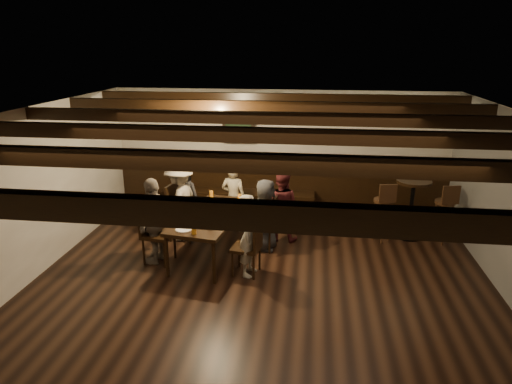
# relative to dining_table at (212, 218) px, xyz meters

# --- Properties ---
(room) EXTENTS (7.00, 7.00, 7.00)m
(room) POSITION_rel_dining_table_xyz_m (0.60, 0.95, 0.44)
(room) COLOR black
(room) RESTS_ON ground
(dining_table) EXTENTS (1.10, 1.94, 0.69)m
(dining_table) POSITION_rel_dining_table_xyz_m (0.00, 0.00, 0.00)
(dining_table) COLOR black
(dining_table) RESTS_ON floor
(chair_left_near) EXTENTS (0.51, 0.51, 0.97)m
(chair_left_near) POSITION_rel_dining_table_xyz_m (-0.64, 0.55, -0.34)
(chair_left_near) COLOR black
(chair_left_near) RESTS_ON floor
(chair_left_far) EXTENTS (0.49, 0.49, 0.94)m
(chair_left_far) POSITION_rel_dining_table_xyz_m (-0.78, -0.34, -0.34)
(chair_left_far) COLOR black
(chair_left_far) RESTS_ON floor
(chair_right_near) EXTENTS (0.45, 0.45, 0.87)m
(chair_right_near) POSITION_rel_dining_table_xyz_m (0.78, 0.34, -0.37)
(chair_right_near) COLOR black
(chair_right_near) RESTS_ON floor
(chair_right_far) EXTENTS (0.45, 0.45, 0.86)m
(chair_right_far) POSITION_rel_dining_table_xyz_m (0.64, -0.55, -0.37)
(chair_right_far) COLOR black
(chair_right_far) RESTS_ON floor
(person_bench_left) EXTENTS (0.65, 0.48, 1.23)m
(person_bench_left) POSITION_rel_dining_table_xyz_m (-0.75, 1.03, -0.02)
(person_bench_left) COLOR #252426
(person_bench_left) RESTS_ON floor
(person_bench_centre) EXTENTS (0.49, 0.36, 1.23)m
(person_bench_centre) POSITION_rel_dining_table_xyz_m (0.16, 1.04, -0.02)
(person_bench_centre) COLOR gray
(person_bench_centre) RESTS_ON floor
(person_bench_right) EXTENTS (0.65, 0.54, 1.22)m
(person_bench_right) POSITION_rel_dining_table_xyz_m (1.03, 0.75, -0.02)
(person_bench_right) COLOR #571D20
(person_bench_right) RESTS_ON floor
(person_left_near) EXTENTS (0.63, 0.94, 1.36)m
(person_left_near) POSITION_rel_dining_table_xyz_m (-0.67, 0.56, 0.05)
(person_left_near) COLOR gray
(person_left_near) RESTS_ON floor
(person_left_far) EXTENTS (0.44, 0.83, 1.34)m
(person_left_far) POSITION_rel_dining_table_xyz_m (-0.81, -0.33, 0.04)
(person_left_far) COLOR slate
(person_left_far) RESTS_ON floor
(person_right_near) EXTENTS (0.46, 0.63, 1.19)m
(person_right_near) POSITION_rel_dining_table_xyz_m (0.81, 0.33, -0.04)
(person_right_near) COLOR #2B2C2E
(person_right_near) RESTS_ON floor
(person_right_far) EXTENTS (0.36, 0.48, 1.22)m
(person_right_far) POSITION_rel_dining_table_xyz_m (0.67, -0.56, -0.02)
(person_right_far) COLOR #9E9886
(person_right_far) RESTS_ON floor
(pint_a) EXTENTS (0.07, 0.07, 0.14)m
(pint_a) POSITION_rel_dining_table_xyz_m (-0.17, 0.73, 0.13)
(pint_a) COLOR #BF7219
(pint_a) RESTS_ON dining_table
(pint_b) EXTENTS (0.07, 0.07, 0.14)m
(pint_b) POSITION_rel_dining_table_xyz_m (0.35, 0.60, 0.13)
(pint_b) COLOR #BF7219
(pint_b) RESTS_ON dining_table
(pint_c) EXTENTS (0.07, 0.07, 0.14)m
(pint_c) POSITION_rel_dining_table_xyz_m (-0.28, 0.14, 0.13)
(pint_c) COLOR #BF7219
(pint_c) RESTS_ON dining_table
(pint_d) EXTENTS (0.07, 0.07, 0.14)m
(pint_d) POSITION_rel_dining_table_xyz_m (0.33, 0.15, 0.13)
(pint_d) COLOR silver
(pint_d) RESTS_ON dining_table
(pint_e) EXTENTS (0.07, 0.07, 0.14)m
(pint_e) POSITION_rel_dining_table_xyz_m (-0.29, -0.41, 0.13)
(pint_e) COLOR #BF7219
(pint_e) RESTS_ON dining_table
(pint_f) EXTENTS (0.07, 0.07, 0.14)m
(pint_f) POSITION_rel_dining_table_xyz_m (0.11, -0.57, 0.13)
(pint_f) COLOR silver
(pint_f) RESTS_ON dining_table
(pint_g) EXTENTS (0.07, 0.07, 0.14)m
(pint_g) POSITION_rel_dining_table_xyz_m (-0.07, -0.80, 0.13)
(pint_g) COLOR #BF7219
(pint_g) RESTS_ON dining_table
(plate_near) EXTENTS (0.24, 0.24, 0.01)m
(plate_near) POSITION_rel_dining_table_xyz_m (-0.25, -0.67, 0.06)
(plate_near) COLOR white
(plate_near) RESTS_ON dining_table
(plate_far) EXTENTS (0.24, 0.24, 0.01)m
(plate_far) POSITION_rel_dining_table_xyz_m (0.13, -0.32, 0.06)
(plate_far) COLOR white
(plate_far) RESTS_ON dining_table
(condiment_caddy) EXTENTS (0.15, 0.10, 0.12)m
(condiment_caddy) POSITION_rel_dining_table_xyz_m (-0.01, -0.05, 0.12)
(condiment_caddy) COLOR black
(condiment_caddy) RESTS_ON dining_table
(candle) EXTENTS (0.05, 0.05, 0.05)m
(candle) POSITION_rel_dining_table_xyz_m (0.16, 0.28, 0.08)
(candle) COLOR beige
(candle) RESTS_ON dining_table
(high_top_table) EXTENTS (0.58, 0.58, 1.03)m
(high_top_table) POSITION_rel_dining_table_xyz_m (3.23, 1.13, 0.05)
(high_top_table) COLOR black
(high_top_table) RESTS_ON floor
(bar_stool_left) EXTENTS (0.34, 0.36, 1.05)m
(bar_stool_left) POSITION_rel_dining_table_xyz_m (2.74, 0.92, -0.24)
(bar_stool_left) COLOR #341B10
(bar_stool_left) RESTS_ON floor
(bar_stool_right) EXTENTS (0.34, 0.36, 1.05)m
(bar_stool_right) POSITION_rel_dining_table_xyz_m (3.74, 0.97, -0.24)
(bar_stool_right) COLOR #341B10
(bar_stool_right) RESTS_ON floor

